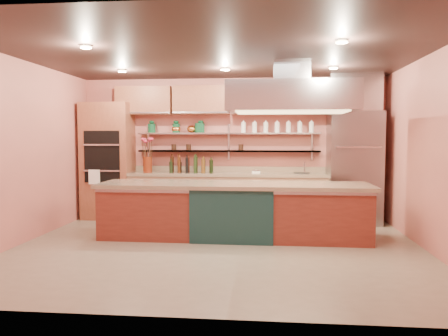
# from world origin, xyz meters

# --- Properties ---
(floor) EXTENTS (6.00, 5.00, 0.02)m
(floor) POSITION_xyz_m (0.00, 0.00, -0.01)
(floor) COLOR gray
(floor) RESTS_ON ground
(ceiling) EXTENTS (6.00, 5.00, 0.02)m
(ceiling) POSITION_xyz_m (0.00, 0.00, 2.80)
(ceiling) COLOR black
(ceiling) RESTS_ON wall_back
(wall_back) EXTENTS (6.00, 0.04, 2.80)m
(wall_back) POSITION_xyz_m (0.00, 2.50, 1.40)
(wall_back) COLOR #C76C5E
(wall_back) RESTS_ON floor
(wall_front) EXTENTS (6.00, 0.04, 2.80)m
(wall_front) POSITION_xyz_m (0.00, -2.50, 1.40)
(wall_front) COLOR #C76C5E
(wall_front) RESTS_ON floor
(wall_left) EXTENTS (0.04, 5.00, 2.80)m
(wall_left) POSITION_xyz_m (-3.00, 0.00, 1.40)
(wall_left) COLOR #C76C5E
(wall_left) RESTS_ON floor
(wall_right) EXTENTS (0.04, 5.00, 2.80)m
(wall_right) POSITION_xyz_m (3.00, 0.00, 1.40)
(wall_right) COLOR #C76C5E
(wall_right) RESTS_ON floor
(oven_stack) EXTENTS (0.95, 0.64, 2.30)m
(oven_stack) POSITION_xyz_m (-2.45, 2.18, 1.15)
(oven_stack) COLOR brown
(oven_stack) RESTS_ON floor
(refrigerator) EXTENTS (0.95, 0.72, 2.10)m
(refrigerator) POSITION_xyz_m (2.35, 2.14, 1.05)
(refrigerator) COLOR gray
(refrigerator) RESTS_ON floor
(back_counter) EXTENTS (3.84, 0.64, 0.93)m
(back_counter) POSITION_xyz_m (-0.05, 2.20, 0.47)
(back_counter) COLOR tan
(back_counter) RESTS_ON floor
(wall_shelf_lower) EXTENTS (3.60, 0.26, 0.03)m
(wall_shelf_lower) POSITION_xyz_m (-0.05, 2.37, 1.35)
(wall_shelf_lower) COLOR #ABAEB3
(wall_shelf_lower) RESTS_ON wall_back
(wall_shelf_upper) EXTENTS (3.60, 0.26, 0.03)m
(wall_shelf_upper) POSITION_xyz_m (-0.05, 2.37, 1.70)
(wall_shelf_upper) COLOR #ABAEB3
(wall_shelf_upper) RESTS_ON wall_back
(upper_cabinets) EXTENTS (4.60, 0.36, 0.55)m
(upper_cabinets) POSITION_xyz_m (0.00, 2.32, 2.35)
(upper_cabinets) COLOR brown
(upper_cabinets) RESTS_ON wall_back
(range_hood) EXTENTS (2.00, 1.00, 0.45)m
(range_hood) POSITION_xyz_m (1.08, 0.68, 2.25)
(range_hood) COLOR #ABAEB3
(range_hood) RESTS_ON ceiling
(ceiling_downlights) EXTENTS (4.00, 2.80, 0.02)m
(ceiling_downlights) POSITION_xyz_m (0.00, 0.20, 2.77)
(ceiling_downlights) COLOR #FFE5A5
(ceiling_downlights) RESTS_ON ceiling
(island) EXTENTS (4.25, 0.96, 0.89)m
(island) POSITION_xyz_m (0.18, 0.68, 0.44)
(island) COLOR maroon
(island) RESTS_ON floor
(flower_vase) EXTENTS (0.18, 0.18, 0.31)m
(flower_vase) POSITION_xyz_m (-1.63, 2.15, 1.09)
(flower_vase) COLOR #62200E
(flower_vase) RESTS_ON back_counter
(oil_bottle_cluster) EXTENTS (0.92, 0.28, 0.29)m
(oil_bottle_cluster) POSITION_xyz_m (-0.75, 2.15, 1.08)
(oil_bottle_cluster) COLOR black
(oil_bottle_cluster) RESTS_ON back_counter
(kitchen_scale) EXTENTS (0.19, 0.17, 0.09)m
(kitchen_scale) POSITION_xyz_m (0.51, 2.15, 0.97)
(kitchen_scale) COLOR white
(kitchen_scale) RESTS_ON back_counter
(bar_faucet) EXTENTS (0.03, 0.03, 0.22)m
(bar_faucet) POSITION_xyz_m (1.44, 2.25, 1.04)
(bar_faucet) COLOR silver
(bar_faucet) RESTS_ON back_counter
(copper_kettle) EXTENTS (0.25, 0.25, 0.15)m
(copper_kettle) POSITION_xyz_m (-0.79, 2.37, 1.79)
(copper_kettle) COLOR orange
(copper_kettle) RESTS_ON wall_shelf_upper
(green_canister) EXTENTS (0.20, 0.20, 0.19)m
(green_canister) POSITION_xyz_m (-0.64, 2.37, 1.81)
(green_canister) COLOR #0E4325
(green_canister) RESTS_ON wall_shelf_upper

